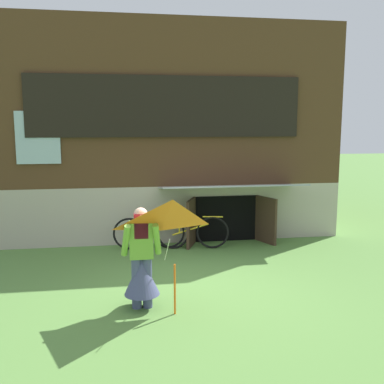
{
  "coord_description": "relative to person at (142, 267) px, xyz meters",
  "views": [
    {
      "loc": [
        -0.99,
        -6.75,
        2.7
      ],
      "look_at": [
        0.24,
        1.0,
        1.48
      ],
      "focal_mm": 41.46,
      "sensor_mm": 36.0,
      "label": 1
    }
  ],
  "objects": [
    {
      "name": "ground_plane",
      "position": [
        0.74,
        0.5,
        -0.63
      ],
      "size": [
        60.0,
        60.0,
        0.0
      ],
      "primitive_type": "plane",
      "color": "#56843D"
    },
    {
      "name": "kite",
      "position": [
        0.39,
        -0.62,
        0.61
      ],
      "size": [
        1.12,
        1.2,
        1.55
      ],
      "color": "orange",
      "rests_on": "ground_plane"
    },
    {
      "name": "person",
      "position": [
        0.0,
        0.0,
        0.0
      ],
      "size": [
        0.6,
        0.52,
        1.5
      ],
      "rotation": [
        0.0,
        0.0,
        0.0
      ],
      "color": "#474C75",
      "rests_on": "ground_plane"
    },
    {
      "name": "bicycle_red",
      "position": [
        0.34,
        3.06,
        -0.27
      ],
      "size": [
        1.64,
        0.21,
        0.75
      ],
      "rotation": [
        0.0,
        0.0,
        -0.1
      ],
      "color": "black",
      "rests_on": "ground_plane"
    },
    {
      "name": "bicycle_yellow",
      "position": [
        1.18,
        3.0,
        -0.26
      ],
      "size": [
        1.65,
        0.34,
        0.76
      ],
      "rotation": [
        0.0,
        0.0,
        -0.18
      ],
      "color": "black",
      "rests_on": "ground_plane"
    },
    {
      "name": "log_house",
      "position": [
        0.74,
        6.28,
        1.85
      ],
      "size": [
        8.18,
        6.69,
        4.97
      ],
      "color": "#ADA393",
      "rests_on": "ground_plane"
    }
  ]
}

